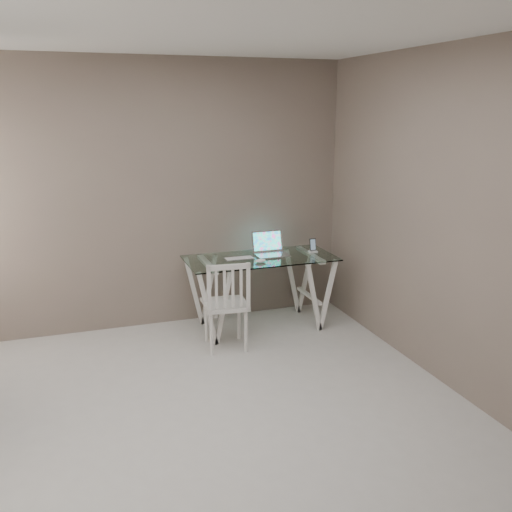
{
  "coord_description": "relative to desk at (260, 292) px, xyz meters",
  "views": [
    {
      "loc": [
        -0.87,
        -3.44,
        2.22
      ],
      "look_at": [
        0.83,
        1.49,
        0.85
      ],
      "focal_mm": 40.0,
      "sensor_mm": 36.0,
      "label": 1
    }
  ],
  "objects": [
    {
      "name": "room",
      "position": [
        -1.04,
        -1.77,
        1.33
      ],
      "size": [
        4.5,
        4.52,
        2.71
      ],
      "color": "#B5B2AD",
      "rests_on": "ground"
    },
    {
      "name": "desk",
      "position": [
        0.0,
        0.0,
        0.0
      ],
      "size": [
        1.5,
        0.7,
        0.75
      ],
      "color": "silver",
      "rests_on": "ground"
    },
    {
      "name": "chair",
      "position": [
        -0.48,
        -0.44,
        0.1
      ],
      "size": [
        0.43,
        0.43,
        0.87
      ],
      "rotation": [
        0.0,
        0.0,
        -0.1
      ],
      "color": "silver",
      "rests_on": "ground"
    },
    {
      "name": "laptop",
      "position": [
        0.14,
        0.09,
        0.42
      ],
      "size": [
        0.33,
        0.29,
        0.23
      ],
      "color": "silver",
      "rests_on": "desk"
    },
    {
      "name": "keyboard",
      "position": [
        -0.22,
        0.03,
        0.37
      ],
      "size": [
        0.3,
        0.13,
        0.01
      ],
      "primitive_type": "cube",
      "color": "silver",
      "rests_on": "desk"
    },
    {
      "name": "mouse",
      "position": [
        -0.06,
        -0.18,
        0.38
      ],
      "size": [
        0.11,
        0.06,
        0.03
      ],
      "primitive_type": "ellipsoid",
      "color": "white",
      "rests_on": "desk"
    },
    {
      "name": "phone_dock",
      "position": [
        0.59,
        0.03,
        0.4
      ],
      "size": [
        0.08,
        0.08,
        0.14
      ],
      "color": "white",
      "rests_on": "desk"
    }
  ]
}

